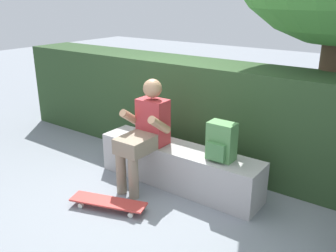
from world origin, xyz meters
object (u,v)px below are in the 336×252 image
bench_main (178,166)px  backpack_on_bench (221,142)px  skateboard_near_person (108,202)px  person_skater (145,131)px

bench_main → backpack_on_bench: (0.54, -0.01, 0.43)m
bench_main → skateboard_near_person: size_ratio=2.40×
person_skater → skateboard_near_person: bearing=-87.9°
bench_main → backpack_on_bench: 0.69m
skateboard_near_person → bench_main: bearing=71.5°
backpack_on_bench → skateboard_near_person: bearing=-134.3°
person_skater → bench_main: bearing=34.4°
bench_main → person_skater: bearing=-145.6°
bench_main → backpack_on_bench: backpack_on_bench is taller
person_skater → backpack_on_bench: (0.84, 0.20, -0.00)m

